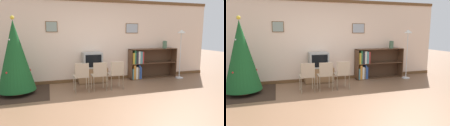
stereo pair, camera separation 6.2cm
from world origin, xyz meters
The scene contains 12 objects.
ground_plane centered at (0.00, 0.00, 0.00)m, with size 24.00×24.00×0.00m, color brown.
wall_back centered at (0.00, 2.49, 1.35)m, with size 8.77×0.11×2.70m.
area_rug centered at (-2.28, 1.62, 0.00)m, with size 1.62×1.60×0.01m.
christmas_tree centered at (-2.28, 1.62, 1.02)m, with size 0.95×0.95×2.05m.
tv_console centered at (-0.12, 2.19, 0.25)m, with size 0.94×0.45×0.50m.
television centered at (-0.12, 2.19, 0.75)m, with size 0.62×0.44×0.50m.
folding_chair_left centered at (-0.62, 1.26, 0.47)m, with size 0.40×0.40×0.82m.
folding_chair_center centered at (-0.12, 1.26, 0.47)m, with size 0.40×0.40×0.82m.
folding_chair_right centered at (0.38, 1.26, 0.47)m, with size 0.40×0.40×0.82m.
bookshelf centered at (1.77, 2.25, 0.51)m, with size 1.77×0.36×1.05m.
vase centered at (2.53, 2.20, 1.19)m, with size 0.15×0.15×0.27m.
standing_lamp centered at (2.98, 1.89, 1.32)m, with size 0.28×0.28×1.72m.
Camera 2 is at (-1.38, -4.07, 1.67)m, focal length 32.00 mm.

